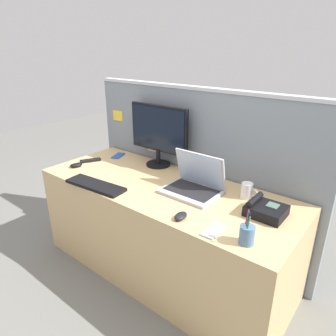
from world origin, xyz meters
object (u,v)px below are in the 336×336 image
(computer_mouse_right_hand, at_px, (76,165))
(tv_remote, at_px, (90,160))
(laptop, at_px, (194,183))
(cell_phone_silver_slab, at_px, (214,230))
(keyboard_main, at_px, (95,185))
(cell_phone_blue_case, at_px, (118,156))
(desktop_monitor, at_px, (159,132))
(coffee_mug, at_px, (247,191))
(computer_mouse_left_hand, at_px, (181,216))
(pen_cup, at_px, (247,234))
(desk_phone, at_px, (265,210))

(computer_mouse_right_hand, relative_size, tv_remote, 0.59)
(laptop, height_order, cell_phone_silver_slab, laptop)
(keyboard_main, distance_m, cell_phone_blue_case, 0.63)
(computer_mouse_right_hand, bearing_deg, keyboard_main, 1.99)
(desktop_monitor, height_order, keyboard_main, desktop_monitor)
(keyboard_main, bearing_deg, coffee_mug, 23.76)
(computer_mouse_left_hand, bearing_deg, desktop_monitor, 132.37)
(cell_phone_blue_case, bearing_deg, pen_cup, -39.84)
(desk_phone, height_order, cell_phone_blue_case, desk_phone)
(keyboard_main, bearing_deg, pen_cup, -2.94)
(desktop_monitor, height_order, computer_mouse_right_hand, desktop_monitor)
(pen_cup, bearing_deg, desktop_monitor, 151.93)
(computer_mouse_right_hand, xyz_separation_m, pen_cup, (1.51, -0.09, 0.04))
(cell_phone_silver_slab, distance_m, coffee_mug, 0.46)
(desktop_monitor, bearing_deg, pen_cup, -28.07)
(desktop_monitor, xyz_separation_m, keyboard_main, (-0.07, -0.59, -0.27))
(desktop_monitor, distance_m, coffee_mug, 0.85)
(desktop_monitor, bearing_deg, tv_remote, -148.81)
(laptop, bearing_deg, desktop_monitor, 155.87)
(pen_cup, height_order, cell_phone_blue_case, pen_cup)
(tv_remote, xyz_separation_m, coffee_mug, (1.32, 0.20, 0.04))
(computer_mouse_left_hand, height_order, cell_phone_silver_slab, computer_mouse_left_hand)
(computer_mouse_left_hand, bearing_deg, coffee_mug, 62.58)
(desk_phone, distance_m, pen_cup, 0.32)
(cell_phone_blue_case, relative_size, tv_remote, 0.86)
(keyboard_main, bearing_deg, desk_phone, 13.67)
(desktop_monitor, height_order, cell_phone_silver_slab, desktop_monitor)
(laptop, xyz_separation_m, desk_phone, (0.49, -0.00, -0.03))
(computer_mouse_right_hand, relative_size, cell_phone_blue_case, 0.69)
(computer_mouse_left_hand, distance_m, pen_cup, 0.39)
(desk_phone, bearing_deg, cell_phone_blue_case, 173.46)
(laptop, xyz_separation_m, computer_mouse_left_hand, (0.14, -0.34, -0.05))
(desktop_monitor, xyz_separation_m, coffee_mug, (0.82, -0.10, -0.23))
(keyboard_main, distance_m, pen_cup, 1.10)
(desktop_monitor, height_order, pen_cup, desktop_monitor)
(keyboard_main, distance_m, cell_phone_silver_slab, 0.92)
(desktop_monitor, height_order, desk_phone, desktop_monitor)
(desk_phone, relative_size, pen_cup, 1.16)
(keyboard_main, xyz_separation_m, cell_phone_blue_case, (-0.34, 0.53, -0.01))
(computer_mouse_left_hand, relative_size, pen_cup, 0.55)
(computer_mouse_right_hand, distance_m, cell_phone_blue_case, 0.40)
(pen_cup, relative_size, cell_phone_blue_case, 1.25)
(coffee_mug, bearing_deg, pen_cup, -65.05)
(desktop_monitor, distance_m, computer_mouse_right_hand, 0.72)
(laptop, xyz_separation_m, tv_remote, (-1.00, -0.08, -0.05))
(desktop_monitor, relative_size, cell_phone_blue_case, 3.73)
(pen_cup, distance_m, cell_phone_blue_case, 1.52)
(desktop_monitor, height_order, coffee_mug, desktop_monitor)
(cell_phone_blue_case, height_order, tv_remote, tv_remote)
(desk_phone, height_order, coffee_mug, coffee_mug)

